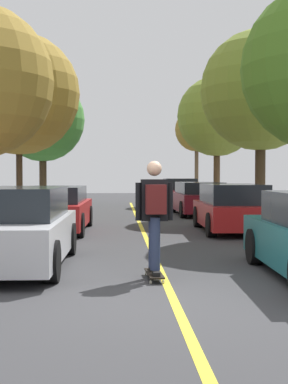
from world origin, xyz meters
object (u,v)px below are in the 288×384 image
at_px(skateboarder, 155,210).
at_px(parked_car_left_nearest, 15,228).
at_px(parked_car_right_near, 232,208).
at_px(parked_car_right_far, 198,199).
at_px(parked_car_right_farthest, 179,192).
at_px(street_tree_right_far, 217,117).
at_px(skateboard, 154,274).
at_px(street_tree_left_near, 19,94).
at_px(street_tree_right_near, 261,91).
at_px(street_tree_right_farthest, 197,130).
at_px(street_tree_left_far, 43,120).
at_px(parked_car_left_near, 55,209).

bearing_deg(skateboarder, parked_car_left_nearest, 151.48).
relative_size(parked_car_right_near, parked_car_right_far, 0.91).
bearing_deg(parked_car_right_near, parked_car_right_farthest, 90.00).
bearing_deg(street_tree_right_far, skateboard, -103.23).
xyz_separation_m(skateboard, skateboarder, (0.00, -0.03, 0.99)).
bearing_deg(parked_car_right_farthest, skateboarder, -97.68).
height_order(parked_car_right_far, street_tree_left_near, street_tree_left_near).
distance_m(street_tree_right_near, street_tree_right_far, 8.73).
bearing_deg(parked_car_right_near, street_tree_right_near, 66.31).
distance_m(parked_car_right_far, skateboard, 13.33).
height_order(parked_car_left_nearest, skateboarder, skateboarder).
relative_size(street_tree_left_near, street_tree_right_near, 1.02).
height_order(street_tree_right_farthest, skateboard, street_tree_right_farthest).
distance_m(street_tree_right_near, skateboard, 13.21).
distance_m(parked_car_right_farthest, street_tree_right_far, 4.55).
height_order(street_tree_left_far, street_tree_right_far, street_tree_right_far).
bearing_deg(parked_car_right_far, street_tree_right_farthest, 81.87).
xyz_separation_m(parked_car_left_near, skateboarder, (2.36, -7.06, 0.43)).
distance_m(street_tree_right_farthest, skateboard, 28.28).
relative_size(parked_car_right_far, street_tree_right_near, 0.66).
bearing_deg(skateboard, street_tree_left_far, 102.81).
relative_size(parked_car_right_farthest, street_tree_left_near, 0.67).
bearing_deg(street_tree_right_farthest, parked_car_right_farthest, -104.89).
relative_size(parked_car_right_farthest, street_tree_right_farthest, 0.78).
bearing_deg(parked_car_right_far, street_tree_left_near, -179.00).
distance_m(parked_car_right_far, parked_car_right_farthest, 6.68).
xyz_separation_m(parked_car_right_farthest, skateboard, (-2.67, -19.73, -0.60)).
bearing_deg(parked_car_right_near, street_tree_right_far, 81.25).
relative_size(parked_car_left_near, parked_car_right_farthest, 0.96).
xyz_separation_m(parked_car_right_farthest, skateboarder, (-2.67, -19.76, 0.38)).
xyz_separation_m(parked_car_right_near, skateboard, (-2.67, -6.71, -0.58)).
relative_size(street_tree_left_near, street_tree_right_far, 1.04).
bearing_deg(parked_car_right_far, street_tree_left_far, 137.86).
height_order(parked_car_right_far, street_tree_right_far, street_tree_right_far).
bearing_deg(street_tree_right_far, parked_car_left_near, -118.39).
bearing_deg(street_tree_left_near, skateboarder, -71.13).
bearing_deg(skateboarder, parked_car_right_far, 78.46).
bearing_deg(parked_car_right_far, parked_car_right_near, -90.02).
relative_size(parked_car_left_nearest, parked_car_right_farthest, 0.89).
xyz_separation_m(parked_car_left_nearest, parked_car_right_near, (5.03, 5.47, -0.02)).
xyz_separation_m(street_tree_right_near, skateboard, (-4.74, -11.43, -4.65)).
height_order(street_tree_left_far, street_tree_right_near, street_tree_right_near).
height_order(street_tree_right_far, skateboard, street_tree_right_far).
bearing_deg(parked_car_right_far, skateboard, -101.57).
distance_m(parked_car_left_near, parked_car_right_far, 7.84).
bearing_deg(street_tree_right_farthest, parked_car_left_near, -109.11).
relative_size(parked_car_right_farthest, skateboard, 5.50).
bearing_deg(parked_car_right_near, street_tree_left_near, 138.83).
bearing_deg(street_tree_right_farthest, parked_car_right_far, -98.13).
bearing_deg(street_tree_left_near, parked_car_right_far, 1.00).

